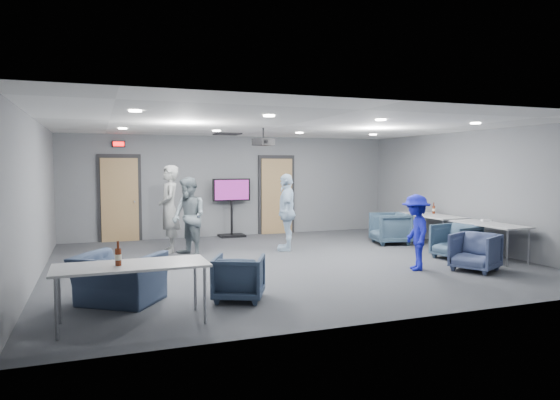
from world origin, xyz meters
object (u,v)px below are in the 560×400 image
object	(u,v)px
chair_right_c	(475,252)
table_right_a	(431,217)
person_b	(189,217)
bottle_right	(434,210)
person_c	(287,212)
table_right_b	(489,226)
chair_right_a	(390,228)
bottle_front	(118,257)
chair_right_b	(456,242)
table_front_left	(132,268)
person_a	(169,209)
tv_stand	(232,204)
person_d	(416,232)
chair_front_b	(119,279)
chair_front_a	(239,278)
projector	(263,142)

from	to	relation	value
chair_right_c	table_right_a	bearing A→B (deg)	131.08
person_b	bottle_right	bearing A→B (deg)	63.35
person_c	table_right_b	bearing A→B (deg)	78.54
chair_right_a	bottle_front	world-z (taller)	bottle_front
person_c	chair_right_b	world-z (taller)	person_c
chair_right_b	table_front_left	bearing A→B (deg)	-84.28
person_a	chair_right_b	size ratio (longest dim) A/B	2.45
table_right_b	tv_stand	size ratio (longest dim) A/B	1.06
table_front_left	person_b	bearing A→B (deg)	70.80
person_c	table_front_left	world-z (taller)	person_c
chair_right_b	person_a	bearing A→B (deg)	-129.74
person_a	bottle_front	xyz separation A→B (m)	(-1.27, -4.95, -0.12)
person_d	chair_right_c	bearing A→B (deg)	87.78
chair_right_b	tv_stand	world-z (taller)	tv_stand
bottle_front	bottle_right	xyz separation A→B (m)	(7.56, 4.00, -0.01)
chair_right_c	bottle_front	distance (m)	6.32
person_a	person_b	world-z (taller)	person_a
chair_right_b	chair_front_b	size ratio (longest dim) A/B	0.74
chair_right_c	table_right_b	xyz separation A→B (m)	(1.10, 0.84, 0.34)
chair_right_b	chair_right_c	size ratio (longest dim) A/B	1.04
table_right_a	bottle_front	world-z (taller)	bottle_front
chair_front_b	chair_front_a	bearing A→B (deg)	-159.47
person_d	table_front_left	distance (m)	5.30
chair_front_b	person_d	bearing A→B (deg)	-140.61
chair_right_a	projector	bearing A→B (deg)	-69.37
chair_front_b	tv_stand	bearing A→B (deg)	-84.08
person_a	bottle_front	bearing A→B (deg)	-11.30
table_right_b	bottle_front	size ratio (longest dim) A/B	5.63
person_a	tv_stand	distance (m)	2.63
person_d	chair_right_a	world-z (taller)	person_d
person_c	tv_stand	xyz separation A→B (m)	(-0.63, 2.48, 0.02)
tv_stand	table_front_left	bearing A→B (deg)	-114.05
table_right_b	table_front_left	bearing A→B (deg)	104.47
chair_right_c	table_right_b	world-z (taller)	table_right_b
bottle_front	chair_right_c	bearing A→B (deg)	9.51
person_d	bottle_right	bearing A→B (deg)	159.70
person_a	chair_right_b	xyz separation A→B (m)	(5.40, -2.84, -0.60)
chair_right_b	table_right_a	xyz separation A→B (m)	(0.65, 1.67, 0.33)
person_c	table_right_a	distance (m)	3.57
chair_right_a	table_right_a	world-z (taller)	chair_right_a
person_b	projector	bearing A→B (deg)	43.72
person_d	chair_right_b	distance (m)	1.59
chair_right_c	chair_front_a	world-z (taller)	chair_right_c
chair_right_b	bottle_front	world-z (taller)	bottle_front
bottle_front	chair_front_b	bearing A→B (deg)	87.77
table_front_left	person_c	bearing A→B (deg)	48.93
person_b	chair_right_c	size ratio (longest dim) A/B	2.21
person_a	chair_right_b	world-z (taller)	person_a
person_c	table_right_a	world-z (taller)	person_c
chair_right_c	table_right_a	world-z (taller)	table_right_a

